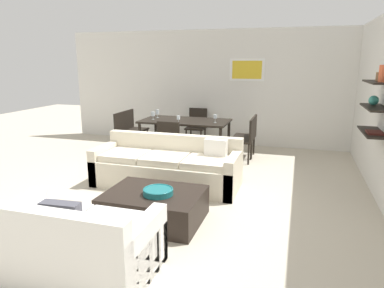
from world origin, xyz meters
name	(u,v)px	position (x,y,z in m)	size (l,w,h in m)	color
ground_plane	(168,193)	(0.00, 0.00, 0.00)	(18.00, 18.00, 0.00)	#BCB29E
back_wall_unit	(232,88)	(0.30, 3.53, 1.35)	(8.40, 0.09, 2.70)	silver
sofa_beige	(168,168)	(-0.13, 0.34, 0.29)	(2.34, 0.90, 0.78)	beige
loveseat_white	(72,244)	(-0.13, -2.21, 0.29)	(1.56, 0.90, 0.78)	white
coffee_table	(154,206)	(0.18, -0.95, 0.19)	(1.20, 0.92, 0.38)	black
decorative_bowl	(158,191)	(0.26, -1.01, 0.42)	(0.37, 0.37, 0.08)	#19666B
dining_table	(185,123)	(-0.47, 2.26, 0.68)	(1.86, 0.98, 0.75)	black
dining_chair_left_near	(124,130)	(-1.80, 2.04, 0.50)	(0.44, 0.44, 0.88)	black
dining_chair_right_near	(246,137)	(0.87, 2.04, 0.50)	(0.44, 0.44, 0.88)	black
dining_chair_right_far	(249,133)	(0.87, 2.48, 0.50)	(0.44, 0.44, 0.88)	black
dining_chair_left_far	(133,126)	(-1.80, 2.48, 0.50)	(0.44, 0.44, 0.88)	black
dining_chair_head	(197,124)	(-0.47, 3.16, 0.50)	(0.44, 0.44, 0.88)	black
dining_chair_foot	(171,140)	(-0.47, 1.37, 0.50)	(0.44, 0.44, 0.88)	black
wine_glass_left_near	(153,114)	(-1.15, 2.14, 0.87)	(0.07, 0.07, 0.17)	silver
wine_glass_foot	(178,118)	(-0.47, 1.83, 0.86)	(0.07, 0.07, 0.16)	silver
wine_glass_left_far	(157,112)	(-1.15, 2.38, 0.88)	(0.07, 0.07, 0.18)	silver
wine_glass_right_near	(215,117)	(0.22, 2.14, 0.87)	(0.07, 0.07, 0.17)	silver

